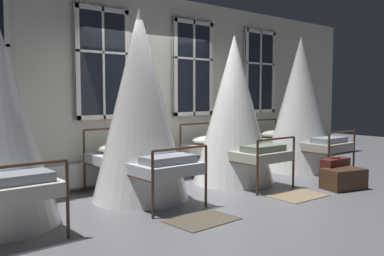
% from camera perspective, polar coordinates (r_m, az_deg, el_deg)
% --- Properties ---
extents(ground, '(20.72, 20.72, 0.00)m').
position_cam_1_polar(ground, '(6.55, 0.39, -8.47)').
color(ground, slate).
extents(back_wall_with_windows, '(11.36, 0.10, 3.19)m').
position_cam_1_polar(back_wall_with_windows, '(7.38, -5.91, 5.45)').
color(back_wall_with_windows, beige).
rests_on(back_wall_with_windows, ground).
extents(window_bank, '(6.51, 0.10, 2.76)m').
position_cam_1_polar(window_bank, '(7.29, -5.35, 1.55)').
color(window_bank, black).
rests_on(window_bank, ground).
extents(cot_second, '(1.36, 1.89, 2.68)m').
position_cam_1_polar(cot_second, '(5.94, -7.05, 2.75)').
color(cot_second, '#4C3323').
rests_on(cot_second, ground).
extents(cot_third, '(1.36, 1.89, 2.47)m').
position_cam_1_polar(cot_third, '(7.08, 5.66, 2.20)').
color(cot_third, '#4C3323').
rests_on(cot_third, ground).
extents(cot_fourth, '(1.36, 1.88, 2.60)m').
position_cam_1_polar(cot_fourth, '(8.49, 14.37, 2.90)').
color(cot_fourth, '#4C3323').
rests_on(cot_fourth, ground).
extents(rug_second, '(0.82, 0.59, 0.01)m').
position_cam_1_polar(rug_second, '(5.06, 1.39, -12.33)').
color(rug_second, brown).
rests_on(rug_second, ground).
extents(rug_third, '(0.82, 0.59, 0.01)m').
position_cam_1_polar(rug_third, '(6.40, 14.13, -8.87)').
color(rug_third, '#8E7A5B').
rests_on(rug_third, ground).
extents(suitcase_dark, '(0.57, 0.23, 0.47)m').
position_cam_1_polar(suitcase_dark, '(7.27, 18.79, -5.63)').
color(suitcase_dark, '#5B231E').
rests_on(suitcase_dark, ground).
extents(travel_trunk, '(0.72, 0.55, 0.32)m').
position_cam_1_polar(travel_trunk, '(7.04, 19.81, -6.49)').
color(travel_trunk, '#472D1E').
rests_on(travel_trunk, ground).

